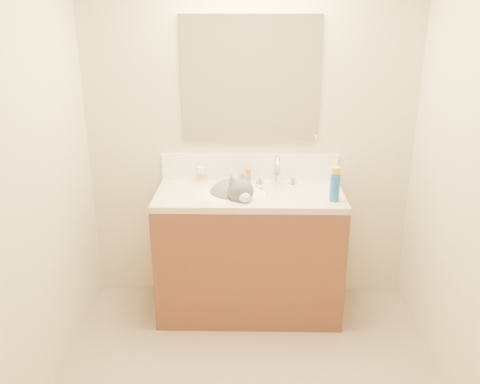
{
  "coord_description": "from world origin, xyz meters",
  "views": [
    {
      "loc": [
        -0.01,
        -2.08,
        1.97
      ],
      "look_at": [
        -0.06,
        0.92,
        0.88
      ],
      "focal_mm": 38.0,
      "sensor_mm": 36.0,
      "label": 1
    }
  ],
  "objects_px": {
    "spray_can": "(335,188)",
    "silver_jar": "(244,178)",
    "faucet": "(277,173)",
    "amber_bottle": "(248,175)",
    "pill_bottle": "(201,175)",
    "basin": "(231,204)",
    "vanity_cabinet": "(249,255)",
    "cat": "(234,196)"
  },
  "relations": [
    {
      "from": "basin",
      "to": "faucet",
      "type": "xyz_separation_m",
      "value": [
        0.3,
        0.17,
        0.16
      ]
    },
    {
      "from": "vanity_cabinet",
      "to": "cat",
      "type": "height_order",
      "value": "cat"
    },
    {
      "from": "faucet",
      "to": "pill_bottle",
      "type": "relative_size",
      "value": 2.71
    },
    {
      "from": "basin",
      "to": "vanity_cabinet",
      "type": "bearing_deg",
      "value": 14.04
    },
    {
      "from": "vanity_cabinet",
      "to": "cat",
      "type": "relative_size",
      "value": 2.58
    },
    {
      "from": "faucet",
      "to": "cat",
      "type": "xyz_separation_m",
      "value": [
        -0.28,
        -0.14,
        -0.11
      ]
    },
    {
      "from": "spray_can",
      "to": "silver_jar",
      "type": "bearing_deg",
      "value": 148.83
    },
    {
      "from": "basin",
      "to": "amber_bottle",
      "type": "bearing_deg",
      "value": 66.1
    },
    {
      "from": "vanity_cabinet",
      "to": "silver_jar",
      "type": "relative_size",
      "value": 17.99
    },
    {
      "from": "vanity_cabinet",
      "to": "basin",
      "type": "bearing_deg",
      "value": -165.96
    },
    {
      "from": "faucet",
      "to": "cat",
      "type": "distance_m",
      "value": 0.33
    },
    {
      "from": "faucet",
      "to": "silver_jar",
      "type": "distance_m",
      "value": 0.23
    },
    {
      "from": "pill_bottle",
      "to": "spray_can",
      "type": "relative_size",
      "value": 0.64
    },
    {
      "from": "basin",
      "to": "pill_bottle",
      "type": "distance_m",
      "value": 0.33
    },
    {
      "from": "faucet",
      "to": "basin",
      "type": "bearing_deg",
      "value": -150.88
    },
    {
      "from": "faucet",
      "to": "amber_bottle",
      "type": "xyz_separation_m",
      "value": [
        -0.19,
        0.08,
        -0.04
      ]
    },
    {
      "from": "cat",
      "to": "amber_bottle",
      "type": "relative_size",
      "value": 5.15
    },
    {
      "from": "vanity_cabinet",
      "to": "spray_can",
      "type": "distance_m",
      "value": 0.75
    },
    {
      "from": "faucet",
      "to": "spray_can",
      "type": "distance_m",
      "value": 0.44
    },
    {
      "from": "faucet",
      "to": "amber_bottle",
      "type": "height_order",
      "value": "faucet"
    },
    {
      "from": "faucet",
      "to": "silver_jar",
      "type": "xyz_separation_m",
      "value": [
        -0.22,
        0.06,
        -0.05
      ]
    },
    {
      "from": "basin",
      "to": "silver_jar",
      "type": "relative_size",
      "value": 6.75
    },
    {
      "from": "cat",
      "to": "pill_bottle",
      "type": "height_order",
      "value": "cat"
    },
    {
      "from": "vanity_cabinet",
      "to": "pill_bottle",
      "type": "bearing_deg",
      "value": 148.13
    },
    {
      "from": "pill_bottle",
      "to": "spray_can",
      "type": "bearing_deg",
      "value": -22.3
    },
    {
      "from": "amber_bottle",
      "to": "pill_bottle",
      "type": "bearing_deg",
      "value": -177.64
    },
    {
      "from": "cat",
      "to": "silver_jar",
      "type": "relative_size",
      "value": 6.97
    },
    {
      "from": "vanity_cabinet",
      "to": "faucet",
      "type": "height_order",
      "value": "faucet"
    },
    {
      "from": "basin",
      "to": "amber_bottle",
      "type": "height_order",
      "value": "amber_bottle"
    },
    {
      "from": "vanity_cabinet",
      "to": "basin",
      "type": "height_order",
      "value": "basin"
    },
    {
      "from": "pill_bottle",
      "to": "amber_bottle",
      "type": "xyz_separation_m",
      "value": [
        0.31,
        0.01,
        -0.01
      ]
    },
    {
      "from": "vanity_cabinet",
      "to": "amber_bottle",
      "type": "xyz_separation_m",
      "value": [
        -0.01,
        0.22,
        0.5
      ]
    },
    {
      "from": "vanity_cabinet",
      "to": "basin",
      "type": "distance_m",
      "value": 0.4
    },
    {
      "from": "vanity_cabinet",
      "to": "silver_jar",
      "type": "bearing_deg",
      "value": 101.75
    },
    {
      "from": "cat",
      "to": "faucet",
      "type": "bearing_deg",
      "value": 4.8
    },
    {
      "from": "vanity_cabinet",
      "to": "amber_bottle",
      "type": "distance_m",
      "value": 0.54
    },
    {
      "from": "cat",
      "to": "pill_bottle",
      "type": "distance_m",
      "value": 0.32
    },
    {
      "from": "pill_bottle",
      "to": "faucet",
      "type": "bearing_deg",
      "value": -7.39
    },
    {
      "from": "vanity_cabinet",
      "to": "amber_bottle",
      "type": "relative_size",
      "value": 13.29
    },
    {
      "from": "faucet",
      "to": "cat",
      "type": "height_order",
      "value": "faucet"
    },
    {
      "from": "basin",
      "to": "pill_bottle",
      "type": "relative_size",
      "value": 4.36
    },
    {
      "from": "cat",
      "to": "amber_bottle",
      "type": "bearing_deg",
      "value": 45.65
    }
  ]
}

